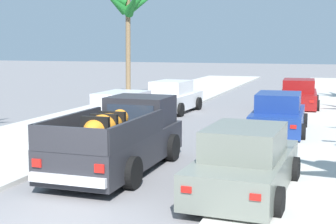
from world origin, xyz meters
TOP-DOWN VIEW (x-y plane):
  - sidewalk_left at (-5.04, 12.00)m, footprint 5.28×60.00m
  - curb_left at (-3.80, 12.00)m, footprint 0.16×60.00m
  - curb_right at (3.80, 12.00)m, footprint 0.16×60.00m
  - pickup_truck at (-0.70, 4.18)m, footprint 2.22×5.21m
  - car_left_near at (-2.89, 15.17)m, footprint 2.21×4.34m
  - car_right_near at (2.81, 2.96)m, footprint 2.15×4.32m
  - car_left_mid at (2.68, 10.70)m, footprint 2.13×4.30m
  - car_right_mid at (-2.86, 9.21)m, footprint 2.09×4.29m
  - car_left_far at (2.88, 18.34)m, footprint 2.18×4.33m
  - palm_tree_right_fore at (-7.22, 19.95)m, footprint 3.24×3.61m

SIDE VIEW (x-z plane):
  - curb_left at x=-3.80m, z-range 0.00..0.10m
  - curb_right at x=3.80m, z-range 0.00..0.10m
  - sidewalk_left at x=-5.04m, z-range 0.00..0.12m
  - car_left_near at x=-2.89m, z-range -0.06..1.48m
  - car_right_near at x=2.81m, z-range -0.06..1.48m
  - car_left_mid at x=2.68m, z-range -0.06..1.48m
  - car_right_mid at x=-2.86m, z-range -0.06..1.48m
  - car_left_far at x=2.88m, z-range -0.06..1.48m
  - pickup_truck at x=-0.70m, z-range -0.09..1.71m
  - palm_tree_right_fore at x=-7.22m, z-range 2.20..8.77m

